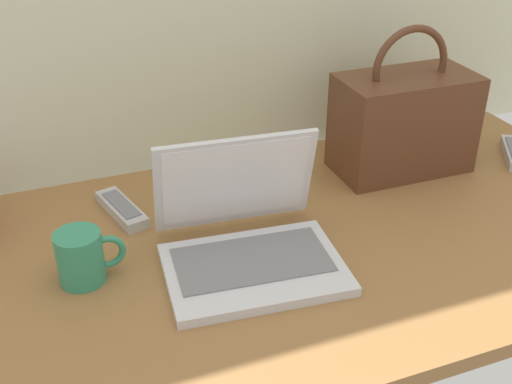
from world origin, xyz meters
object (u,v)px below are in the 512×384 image
at_px(laptop, 247,238).
at_px(handbag, 404,121).
at_px(remote_control_far, 122,209).
at_px(coffee_mug, 82,256).

xyz_separation_m(laptop, handbag, (0.45, 0.21, 0.07)).
bearing_deg(handbag, laptop, -154.88).
bearing_deg(handbag, remote_control_far, 177.65).
bearing_deg(coffee_mug, laptop, -8.86).
bearing_deg(laptop, remote_control_far, 127.73).
distance_m(laptop, remote_control_far, 0.30).
relative_size(laptop, handbag, 1.00).
bearing_deg(remote_control_far, handbag, -2.35).
relative_size(remote_control_far, handbag, 0.50).
relative_size(coffee_mug, remote_control_far, 0.71).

